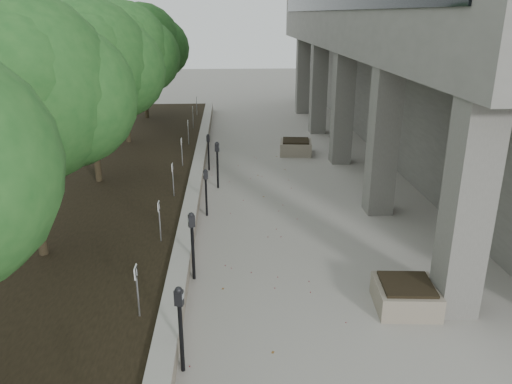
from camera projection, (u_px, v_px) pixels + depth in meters
name	position (u px, v px, depth m)	size (l,w,h in m)	color
ground	(278.00, 349.00, 8.36)	(90.00, 90.00, 0.00)	#9C978F
retaining_wall	(197.00, 174.00, 16.64)	(0.39, 26.00, 0.50)	gray
planting_bed	(86.00, 177.00, 16.47)	(7.00, 26.00, 0.40)	black
crabapple_tree_2	(24.00, 130.00, 9.88)	(4.60, 4.00, 5.44)	#1F511F
crabapple_tree_3	(89.00, 92.00, 14.58)	(4.60, 4.00, 5.44)	#1F511F
crabapple_tree_4	(123.00, 73.00, 19.28)	(4.60, 4.00, 5.44)	#1F511F
crabapple_tree_5	(143.00, 61.00, 23.98)	(4.60, 4.00, 5.44)	#1F511F
parking_sign_2	(137.00, 292.00, 8.41)	(0.04, 0.22, 0.96)	black
parking_sign_3	(160.00, 222.00, 11.23)	(0.04, 0.22, 0.96)	black
parking_sign_4	(173.00, 180.00, 14.05)	(0.04, 0.22, 0.96)	black
parking_sign_5	(182.00, 152.00, 16.87)	(0.04, 0.22, 0.96)	black
parking_sign_6	(188.00, 132.00, 19.69)	(0.04, 0.22, 0.96)	black
parking_sign_7	(193.00, 117.00, 22.51)	(0.04, 0.22, 0.96)	black
parking_sign_8	(197.00, 106.00, 25.33)	(0.04, 0.22, 0.96)	black
parking_meter_1	(181.00, 330.00, 7.61)	(0.15, 0.11, 1.50)	black
parking_meter_2	(193.00, 246.00, 10.33)	(0.15, 0.11, 1.51)	black
parking_meter_3	(206.00, 193.00, 13.65)	(0.13, 0.10, 1.35)	black
parking_meter_4	(217.00, 165.00, 15.83)	(0.15, 0.11, 1.53)	black
parking_meter_5	(209.00, 152.00, 17.68)	(0.13, 0.09, 1.32)	black
planter_front	(406.00, 295.00, 9.47)	(1.12, 1.12, 0.52)	gray
planter_back	(296.00, 147.00, 19.89)	(1.22, 1.22, 0.57)	gray
berry_scatter	(256.00, 228.00, 13.06)	(3.30, 14.10, 0.02)	maroon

